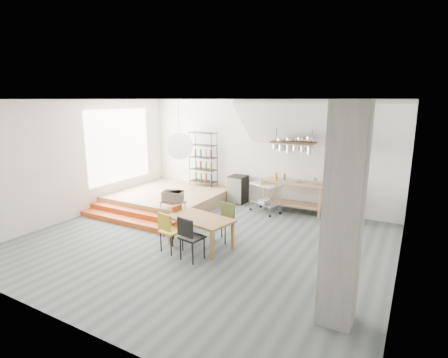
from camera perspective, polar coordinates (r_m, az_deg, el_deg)
The scene contains 26 objects.
floor at distance 8.18m, azimuth -3.54°, elevation -10.18°, with size 8.00×8.00×0.00m, color #4F585B.
wall_back at distance 10.75m, azimuth 6.49°, elevation 4.24°, with size 8.00×0.04×3.20m, color silver.
wall_left at distance 10.39m, azimuth -22.60°, elevation 3.03°, with size 0.04×7.00×3.20m, color silver.
wall_right at distance 6.51m, azimuth 27.41°, elevation -2.82°, with size 0.04×7.00×3.20m, color silver.
ceiling at distance 7.53m, azimuth -3.88°, elevation 12.86°, with size 8.00×7.00×0.02m, color white.
slope_ceiling at distance 9.52m, azimuth 15.34°, elevation 8.51°, with size 4.40×1.80×0.15m, color white.
window_pane at distance 11.32m, azimuth -16.68°, elevation 5.24°, with size 0.02×2.50×2.20m, color white.
platform at distance 11.03m, azimuth -8.89°, elevation -3.07°, with size 3.00×3.00×0.40m, color #9A6D4D.
step_lower at distance 9.69m, azimuth -16.01°, elevation -6.51°, with size 3.00×0.35×0.13m, color #C04C16.
step_upper at distance 9.90m, azimuth -14.60°, elevation -5.60°, with size 3.00×0.35×0.27m, color #C04C16.
concrete_column at distance 5.13m, azimuth 18.87°, elevation -5.99°, with size 0.50×0.50×3.20m, color slate.
kitchen_counter at distance 10.25m, azimuth 11.26°, elevation -1.92°, with size 1.80×0.60×0.91m.
stove at distance 9.98m, azimuth 18.90°, elevation -3.65°, with size 0.60×0.60×1.18m.
pot_rack at distance 9.78m, azimuth 11.35°, elevation 5.44°, with size 1.20×0.50×1.43m.
wire_shelving at distance 11.45m, azimuth -3.41°, elevation 3.44°, with size 0.88×0.38×1.80m.
microwave_shelf at distance 9.33m, azimuth -8.35°, elevation -3.78°, with size 0.60×0.40×0.16m.
paper_lantern at distance 7.76m, azimuth -7.29°, elevation 5.38°, with size 0.60×0.60×0.60m, color white.
dining_table at distance 7.72m, azimuth -3.87°, elevation -6.82°, with size 1.54×1.04×0.67m.
chair_mustard at distance 7.53m, azimuth -9.03°, elevation -8.03°, with size 0.48×0.48×0.89m.
chair_black at distance 7.10m, azimuth -5.66°, elevation -9.08°, with size 0.49×0.49×0.93m.
chair_olive at distance 8.10m, azimuth 0.19°, elevation -6.48°, with size 0.43×0.43×0.86m.
chair_red at distance 8.36m, azimuth -8.15°, elevation -6.30°, with size 0.37×0.37×0.79m.
rolling_cart at distance 10.09m, azimuth 6.80°, elevation -2.46°, with size 0.96×0.76×0.85m.
mini_fridge at distance 11.01m, azimuth 2.29°, elevation -1.68°, with size 0.51×0.51×0.87m, color black.
microwave at distance 9.29m, azimuth -8.38°, elevation -2.82°, with size 0.52×0.35×0.29m, color beige.
bowl at distance 10.09m, azimuth 12.13°, elevation -0.39°, with size 0.21×0.21×0.05m, color silver.
Camera 1 is at (4.10, -6.31, 3.20)m, focal length 28.00 mm.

